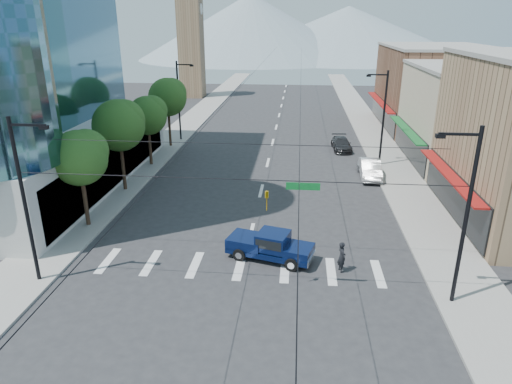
# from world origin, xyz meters

# --- Properties ---
(ground) EXTENTS (160.00, 160.00, 0.00)m
(ground) POSITION_xyz_m (0.00, 0.00, 0.00)
(ground) COLOR #28282B
(ground) RESTS_ON ground
(sidewalk_left) EXTENTS (4.00, 120.00, 0.15)m
(sidewalk_left) POSITION_xyz_m (-12.00, 40.00, 0.07)
(sidewalk_left) COLOR gray
(sidewalk_left) RESTS_ON ground
(sidewalk_right) EXTENTS (4.00, 120.00, 0.15)m
(sidewalk_right) POSITION_xyz_m (12.00, 40.00, 0.07)
(sidewalk_right) COLOR gray
(sidewalk_right) RESTS_ON ground
(shop_mid) EXTENTS (12.00, 14.00, 9.00)m
(shop_mid) POSITION_xyz_m (20.00, 24.00, 4.50)
(shop_mid) COLOR tan
(shop_mid) RESTS_ON ground
(shop_far) EXTENTS (12.00, 18.00, 10.00)m
(shop_far) POSITION_xyz_m (20.00, 40.00, 5.00)
(shop_far) COLOR brown
(shop_far) RESTS_ON ground
(clock_tower) EXTENTS (4.80, 4.80, 20.40)m
(clock_tower) POSITION_xyz_m (-16.50, 62.00, 10.64)
(clock_tower) COLOR #8C6B4C
(clock_tower) RESTS_ON ground
(mountain_left) EXTENTS (80.00, 80.00, 22.00)m
(mountain_left) POSITION_xyz_m (-15.00, 150.00, 11.00)
(mountain_left) COLOR gray
(mountain_left) RESTS_ON ground
(mountain_right) EXTENTS (90.00, 90.00, 18.00)m
(mountain_right) POSITION_xyz_m (20.00, 160.00, 9.00)
(mountain_right) COLOR gray
(mountain_right) RESTS_ON ground
(tree_near) EXTENTS (3.65, 3.64, 6.71)m
(tree_near) POSITION_xyz_m (-11.07, 6.10, 4.99)
(tree_near) COLOR black
(tree_near) RESTS_ON ground
(tree_midnear) EXTENTS (4.09, 4.09, 7.52)m
(tree_midnear) POSITION_xyz_m (-11.07, 13.10, 5.59)
(tree_midnear) COLOR black
(tree_midnear) RESTS_ON ground
(tree_midfar) EXTENTS (3.65, 3.64, 6.71)m
(tree_midfar) POSITION_xyz_m (-11.07, 20.10, 4.99)
(tree_midfar) COLOR black
(tree_midfar) RESTS_ON ground
(tree_far) EXTENTS (4.09, 4.09, 7.52)m
(tree_far) POSITION_xyz_m (-11.07, 27.10, 5.59)
(tree_far) COLOR black
(tree_far) RESTS_ON ground
(signal_rig) EXTENTS (21.80, 0.20, 9.00)m
(signal_rig) POSITION_xyz_m (0.19, -1.00, 4.64)
(signal_rig) COLOR black
(signal_rig) RESTS_ON ground
(lamp_pole_nw) EXTENTS (2.00, 0.25, 9.00)m
(lamp_pole_nw) POSITION_xyz_m (-10.67, 30.00, 4.94)
(lamp_pole_nw) COLOR black
(lamp_pole_nw) RESTS_ON ground
(lamp_pole_ne) EXTENTS (2.00, 0.25, 9.00)m
(lamp_pole_ne) POSITION_xyz_m (10.67, 22.00, 4.94)
(lamp_pole_ne) COLOR black
(lamp_pole_ne) RESTS_ON ground
(pickup_truck) EXTENTS (5.39, 3.12, 1.73)m
(pickup_truck) POSITION_xyz_m (1.45, 2.65, 0.90)
(pickup_truck) COLOR #08143C
(pickup_truck) RESTS_ON ground
(pedestrian) EXTENTS (0.62, 0.76, 1.80)m
(pedestrian) POSITION_xyz_m (5.54, 1.61, 0.90)
(pedestrian) COLOR black
(pedestrian) RESTS_ON ground
(parked_car_near) EXTENTS (2.01, 4.35, 1.44)m
(parked_car_near) POSITION_xyz_m (9.40, 18.73, 0.72)
(parked_car_near) COLOR #ACACB1
(parked_car_near) RESTS_ON ground
(parked_car_mid) EXTENTS (1.84, 4.93, 1.61)m
(parked_car_mid) POSITION_xyz_m (9.40, 18.27, 0.80)
(parked_car_mid) COLOR silver
(parked_car_mid) RESTS_ON ground
(parked_car_far) EXTENTS (2.15, 4.73, 1.34)m
(parked_car_far) POSITION_xyz_m (7.60, 27.41, 0.67)
(parked_car_far) COLOR #28282A
(parked_car_far) RESTS_ON ground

